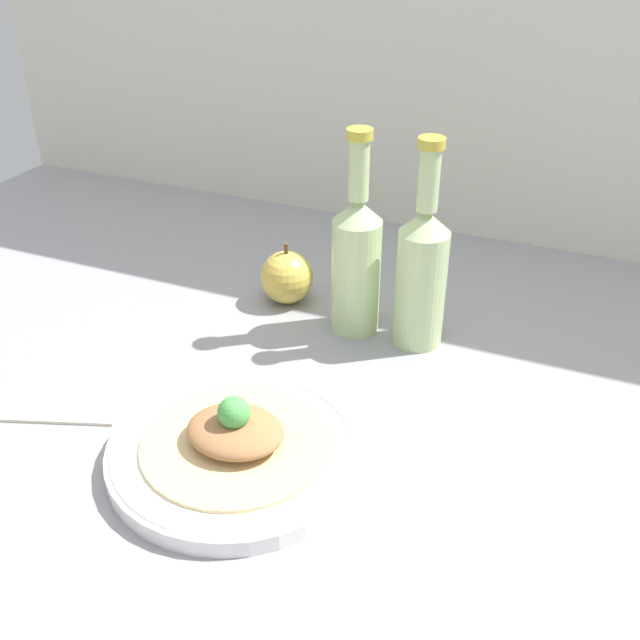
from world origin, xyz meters
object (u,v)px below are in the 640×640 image
(plated_food, at_px, (236,434))
(cider_bottle_right, at_px, (422,271))
(apple, at_px, (287,277))
(cider_bottle_left, at_px, (356,259))
(plate, at_px, (237,449))

(plated_food, xyz_separation_m, cider_bottle_right, (0.10, 0.29, 0.07))
(plated_food, relative_size, apple, 2.20)
(apple, bearing_deg, cider_bottle_right, -8.51)
(plated_food, relative_size, cider_bottle_left, 0.73)
(plate, xyz_separation_m, apple, (-0.09, 0.32, 0.03))
(cider_bottle_left, bearing_deg, plated_food, -93.53)
(cider_bottle_left, relative_size, apple, 3.02)
(plate, bearing_deg, apple, 106.38)
(plate, xyz_separation_m, cider_bottle_right, (0.10, 0.29, 0.09))
(plated_food, bearing_deg, plate, 90.00)
(plate, relative_size, cider_bottle_right, 0.99)
(cider_bottle_right, bearing_deg, apple, 171.49)
(plate, height_order, plated_food, plated_food)
(cider_bottle_right, bearing_deg, plated_food, -109.53)
(plated_food, height_order, apple, apple)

